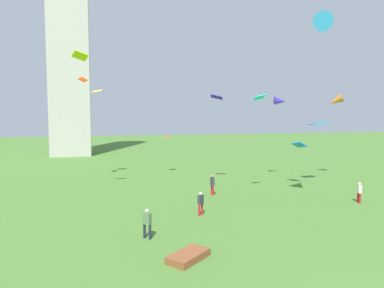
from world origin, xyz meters
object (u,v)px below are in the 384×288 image
person_4 (147,222)px  kite_flying_0 (80,56)px  kite_flying_3 (97,91)px  kite_flying_4 (299,145)px  kite_flying_2 (280,101)px  kite_flying_7 (326,21)px  kite_bundle_0 (188,256)px  kite_flying_8 (217,97)px  person_2 (359,191)px  kite_flying_5 (336,101)px  person_1 (212,184)px  kite_flying_1 (83,80)px  kite_flying_10 (318,124)px  person_0 (201,202)px  kite_flying_6 (260,97)px  kite_flying_9 (167,137)px  monument_obelisk (68,18)px

person_4 → kite_flying_0: 16.16m
kite_flying_3 → kite_flying_4: (18.95, -9.56, -5.53)m
kite_flying_2 → kite_flying_7: kite_flying_7 is taller
kite_flying_2 → kite_bundle_0: kite_flying_2 is taller
person_4 → kite_flying_8: (8.98, 13.37, 7.83)m
person_2 → kite_flying_5: 13.29m
kite_flying_7 → kite_flying_2: bearing=-59.3°
person_4 → kite_bundle_0: person_4 is taller
person_1 → kite_bundle_0: 13.67m
kite_flying_1 → kite_flying_7: 23.05m
kite_flying_4 → kite_flying_10: (2.21, 0.14, 2.03)m
person_2 → kite_flying_5: size_ratio=0.85×
person_0 → person_4: size_ratio=0.96×
kite_flying_5 → kite_flying_6: size_ratio=2.01×
kite_flying_9 → kite_flying_2: bearing=-65.7°
person_4 → kite_flying_8: kite_flying_8 is taller
kite_flying_7 → kite_flying_8: (-3.74, 11.46, -4.60)m
kite_flying_2 → kite_flying_4: 5.52m
kite_flying_4 → person_2: bearing=0.9°
kite_flying_0 → kite_flying_4: (20.31, -0.85, -7.74)m
kite_flying_2 → kite_flying_4: bearing=-161.1°
person_2 → kite_flying_2: kite_flying_2 is taller
kite_flying_4 → kite_flying_8: 9.37m
kite_flying_5 → kite_bundle_0: 27.90m
person_4 → kite_flying_3: (-2.39, 20.07, 8.66)m
person_0 → kite_flying_7: bearing=130.0°
kite_flying_6 → kite_flying_9: bearing=-75.4°
kite_flying_1 → kite_flying_6: bearing=76.3°
kite_flying_5 → kite_flying_7: bearing=-3.7°
person_0 → kite_flying_8: kite_flying_8 is taller
kite_flying_5 → person_0: bearing=-24.7°
kite_flying_0 → kite_flying_4: size_ratio=1.02×
kite_flying_0 → kite_flying_6: size_ratio=1.46×
kite_flying_9 → kite_bundle_0: bearing=-130.2°
kite_flying_3 → kite_flying_7: kite_flying_7 is taller
kite_flying_1 → kite_flying_8: 13.60m
kite_flying_5 → kite_flying_8: 13.58m
monument_obelisk → kite_flying_2: bearing=-54.3°
kite_flying_10 → kite_flying_6: bearing=25.2°
kite_flying_4 → kite_flying_8: (-7.59, 2.87, 4.69)m
person_2 → person_1: bearing=80.3°
kite_flying_1 → kite_flying_4: 22.55m
kite_flying_0 → kite_flying_7: size_ratio=0.57×
kite_flying_10 → kite_bundle_0: 23.04m
kite_bundle_0 → kite_flying_3: bearing=99.4°
kite_flying_5 → kite_flying_9: kite_flying_5 is taller
kite_flying_9 → monument_obelisk: bearing=86.1°
kite_flying_7 → kite_flying_9: 22.58m
person_4 → kite_flying_7: bearing=-126.8°
person_0 → kite_flying_9: size_ratio=1.36×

